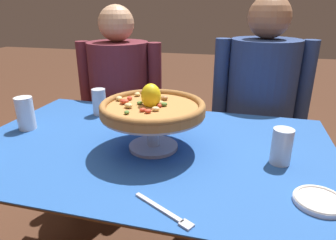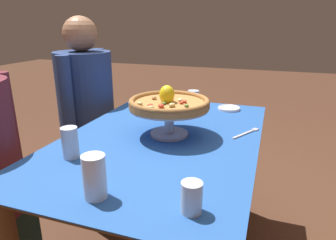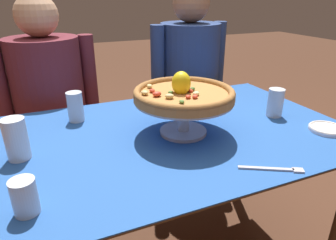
% 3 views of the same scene
% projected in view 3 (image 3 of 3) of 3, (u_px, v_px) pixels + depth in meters
% --- Properties ---
extents(dining_table, '(1.33, 0.86, 0.71)m').
position_uv_depth(dining_table, '(175.00, 154.00, 1.19)').
color(dining_table, brown).
rests_on(dining_table, ground).
extents(pizza_stand, '(0.36, 0.36, 0.13)m').
position_uv_depth(pizza_stand, '(184.00, 110.00, 1.10)').
color(pizza_stand, '#B7B7C1').
rests_on(pizza_stand, dining_table).
extents(pizza, '(0.36, 0.36, 0.10)m').
position_uv_depth(pizza, '(184.00, 93.00, 1.07)').
color(pizza, '#AD753D').
rests_on(pizza, pizza_stand).
extents(water_glass_side_left, '(0.07, 0.07, 0.14)m').
position_uv_depth(water_glass_side_left, '(17.00, 141.00, 0.94)').
color(water_glass_side_left, white).
rests_on(water_glass_side_left, dining_table).
extents(water_glass_back_left, '(0.06, 0.06, 0.12)m').
position_uv_depth(water_glass_back_left, '(76.00, 108.00, 1.22)').
color(water_glass_back_left, silver).
rests_on(water_glass_back_left, dining_table).
extents(water_glass_front_left, '(0.06, 0.06, 0.09)m').
position_uv_depth(water_glass_front_left, '(25.00, 198.00, 0.71)').
color(water_glass_front_left, silver).
rests_on(water_glass_front_left, dining_table).
extents(water_glass_side_right, '(0.07, 0.07, 0.12)m').
position_uv_depth(water_glass_side_right, '(275.00, 104.00, 1.27)').
color(water_glass_side_right, silver).
rests_on(water_glass_side_right, dining_table).
extents(side_plate, '(0.13, 0.13, 0.02)m').
position_uv_depth(side_plate, '(327.00, 129.00, 1.15)').
color(side_plate, white).
rests_on(side_plate, dining_table).
extents(dinner_fork, '(0.18, 0.11, 0.01)m').
position_uv_depth(dinner_fork, '(275.00, 169.00, 0.90)').
color(dinner_fork, '#B7B7C1').
rests_on(dinner_fork, dining_table).
extents(diner_left, '(0.52, 0.39, 1.20)m').
position_uv_depth(diner_left, '(53.00, 115.00, 1.62)').
color(diner_left, '#1E3833').
rests_on(diner_left, ground).
extents(diner_right, '(0.52, 0.39, 1.25)m').
position_uv_depth(diner_right, '(189.00, 92.00, 1.91)').
color(diner_right, navy).
rests_on(diner_right, ground).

